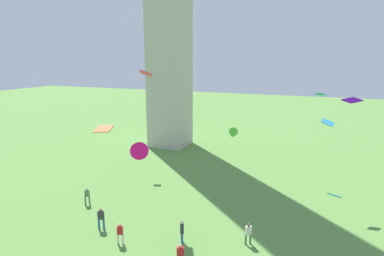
# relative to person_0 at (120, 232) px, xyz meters

# --- Properties ---
(person_0) EXTENTS (0.50, 0.42, 1.65)m
(person_0) POSITION_rel_person_0_xyz_m (0.00, 0.00, 0.00)
(person_0) COLOR silver
(person_0) RESTS_ON ground_plane
(person_1) EXTENTS (0.55, 0.40, 1.82)m
(person_1) POSITION_rel_person_0_xyz_m (-2.68, 1.22, 0.10)
(person_1) COLOR #235693
(person_1) RESTS_ON ground_plane
(person_2) EXTENTS (0.43, 0.53, 1.78)m
(person_2) POSITION_rel_person_0_xyz_m (4.23, 1.87, 0.07)
(person_2) COLOR #235693
(person_2) RESTS_ON ground_plane
(person_3) EXTENTS (0.48, 0.50, 1.68)m
(person_3) POSITION_rel_person_0_xyz_m (-6.83, 4.48, 0.02)
(person_3) COLOR #51754C
(person_3) RESTS_ON ground_plane
(person_4) EXTENTS (0.54, 0.36, 1.77)m
(person_4) POSITION_rel_person_0_xyz_m (5.39, -0.93, 0.07)
(person_4) COLOR #235693
(person_4) RESTS_ON ground_plane
(person_5) EXTENTS (0.50, 0.47, 1.68)m
(person_5) POSITION_rel_person_0_xyz_m (8.85, 3.63, 0.02)
(person_5) COLOR #51754C
(person_5) RESTS_ON ground_plane
(kite_flying_0) EXTENTS (0.86, 0.68, 0.29)m
(kite_flying_0) POSITION_rel_person_0_xyz_m (14.35, 1.97, 4.57)
(kite_flying_0) COLOR #2ED1B0
(kite_flying_1) EXTENTS (0.88, 0.91, 0.47)m
(kite_flying_1) POSITION_rel_person_0_xyz_m (-5.98, 14.07, 4.77)
(kite_flying_1) COLOR yellow
(kite_flying_2) EXTENTS (2.38, 2.71, 2.14)m
(kite_flying_2) POSITION_rel_person_0_xyz_m (0.62, 2.11, 5.57)
(kite_flying_2) COLOR #E8116D
(kite_flying_3) EXTENTS (1.00, 1.06, 0.33)m
(kite_flying_3) POSITION_rel_person_0_xyz_m (12.95, 10.30, 9.81)
(kite_flying_3) COLOR #11BF91
(kite_flying_4) EXTENTS (1.61, 1.77, 0.74)m
(kite_flying_4) POSITION_rel_person_0_xyz_m (-1.40, 6.84, 11.39)
(kite_flying_4) COLOR #E2304A
(kite_flying_5) EXTENTS (1.51, 1.52, 0.32)m
(kite_flying_5) POSITION_rel_person_0_xyz_m (15.16, 7.76, 9.74)
(kite_flying_5) COLOR #6D03B6
(kite_flying_6) EXTENTS (1.17, 1.61, 1.19)m
(kite_flying_6) POSITION_rel_person_0_xyz_m (5.32, 11.50, 5.49)
(kite_flying_6) COLOR #49D32B
(kite_flying_7) EXTENTS (1.22, 0.86, 0.67)m
(kite_flying_7) POSITION_rel_person_0_xyz_m (13.70, 13.77, 6.88)
(kite_flying_7) COLOR #349FD5
(kite_flying_8) EXTENTS (1.37, 0.94, 0.54)m
(kite_flying_8) POSITION_rel_person_0_xyz_m (-0.89, -0.05, 7.85)
(kite_flying_8) COLOR orange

